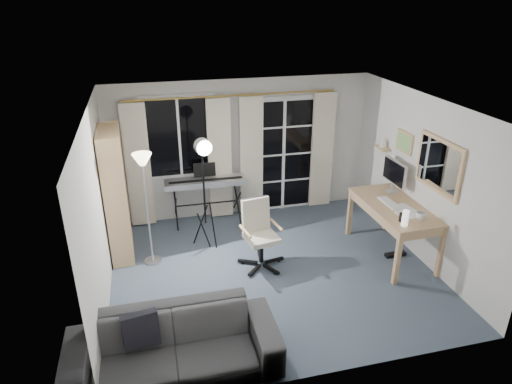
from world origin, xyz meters
TOP-DOWN VIEW (x-y plane):
  - floor at (0.00, 0.00)m, footprint 4.50×4.00m
  - window at (-1.05, 1.97)m, footprint 1.20×0.08m
  - french_door at (0.75, 1.97)m, footprint 1.32×0.09m
  - curtains at (-0.14, 1.88)m, footprint 3.60×0.07m
  - bookshelf at (-2.12, 1.04)m, footprint 0.35×0.92m
  - torchiere_lamp at (-1.66, 0.67)m, footprint 0.36×0.36m
  - keyboard_piano at (-0.68, 1.70)m, footprint 1.38×0.68m
  - studio_light at (-0.80, 0.87)m, footprint 0.37×0.38m
  - office_chair at (-0.13, 0.28)m, footprint 0.69×0.68m
  - desk at (1.88, 0.02)m, footprint 0.80×1.55m
  - monitor at (2.08, 0.47)m, footprint 0.20×0.59m
  - desk_clutter at (1.81, -0.22)m, footprint 0.47×0.94m
  - mug at (1.98, -0.48)m, footprint 0.14×0.11m
  - wall_mirror at (2.22, -0.35)m, footprint 0.04×0.94m
  - framed_print at (2.23, 0.55)m, footprint 0.03×0.42m
  - wall_shelf at (2.16, 1.05)m, footprint 0.16×0.30m
  - sofa at (-1.52, -1.55)m, footprint 2.20×0.66m

SIDE VIEW (x-z plane):
  - floor at x=0.00m, z-range -0.02..0.00m
  - sofa at x=-1.52m, z-range 0.00..0.86m
  - office_chair at x=-0.13m, z-range 0.09..1.09m
  - desk_clutter at x=1.81m, z-range 0.12..1.17m
  - desk at x=1.88m, z-range 0.31..1.13m
  - keyboard_piano at x=-0.68m, z-range 0.26..1.25m
  - mug at x=1.98m, z-range 0.82..0.96m
  - bookshelf at x=-2.12m, z-range -0.05..1.91m
  - french_door at x=0.75m, z-range -0.03..2.08m
  - curtains at x=-0.14m, z-range 0.03..2.16m
  - monitor at x=2.08m, z-range 0.88..1.39m
  - torchiere_lamp at x=-1.66m, z-range 0.52..2.22m
  - wall_shelf at x=2.16m, z-range 1.32..1.50m
  - studio_light at x=-0.80m, z-range 0.55..2.38m
  - window at x=-1.05m, z-range 0.80..2.20m
  - wall_mirror at x=2.22m, z-range 1.18..1.92m
  - framed_print at x=2.23m, z-range 1.44..1.76m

